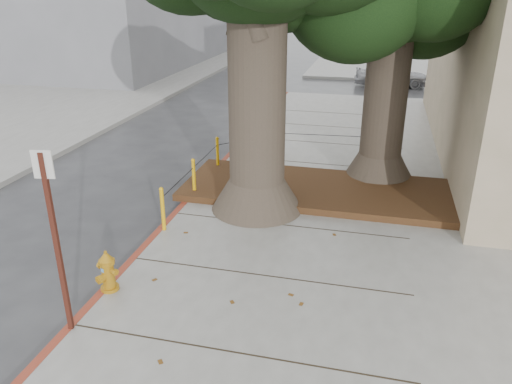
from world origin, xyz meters
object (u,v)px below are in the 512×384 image
(car_dark, at_px, (139,68))
(fire_hydrant, at_px, (108,271))
(car_silver, at_px, (391,74))
(signpost, at_px, (55,234))

(car_dark, bearing_deg, fire_hydrant, -68.43)
(car_silver, bearing_deg, car_dark, 90.57)
(car_silver, bearing_deg, fire_hydrant, 162.92)
(fire_hydrant, distance_m, signpost, 1.60)
(car_dark, bearing_deg, signpost, -69.71)
(fire_hydrant, xyz_separation_m, car_dark, (-8.63, 18.73, 0.07))
(car_silver, relative_size, car_dark, 0.89)
(fire_hydrant, height_order, car_silver, car_silver)
(fire_hydrant, relative_size, signpost, 0.26)
(signpost, xyz_separation_m, car_silver, (4.58, 20.88, -1.11))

